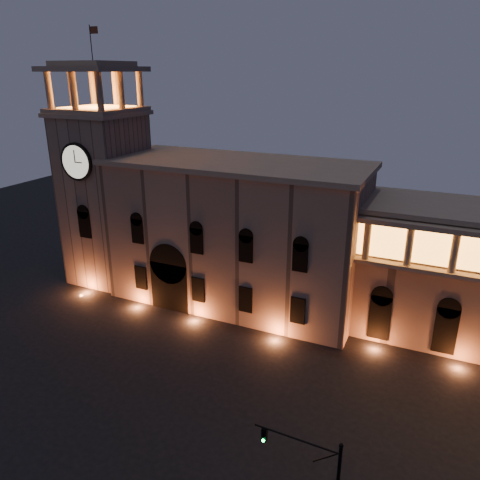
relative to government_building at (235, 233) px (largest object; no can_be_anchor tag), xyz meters
The scene contains 3 objects.
ground 23.71m from the government_building, 84.59° to the right, with size 160.00×160.00×0.00m, color black.
government_building is the anchor object (origin of this frame).
clock_tower 18.82m from the government_building, behind, with size 9.80×9.80×32.40m.
Camera 1 is at (20.64, -26.42, 27.33)m, focal length 35.00 mm.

